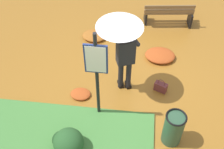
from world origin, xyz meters
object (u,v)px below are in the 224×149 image
Objects in this scene: info_sign_post at (96,68)px; handbag at (161,87)px; park_bench at (169,13)px; trash_bin at (173,128)px; person_with_umbrella at (122,38)px.

info_sign_post is 2.06m from handbag.
info_sign_post is at bearing 65.56° from park_bench.
park_bench is at bearing -93.74° from handbag.
trash_bin is at bearing 90.88° from park_bench.
person_with_umbrella is 0.89× the size of info_sign_post.
handbag is 2.56m from park_bench.
handbag is 0.44× the size of trash_bin.
trash_bin is at bearing 162.81° from info_sign_post.
info_sign_post is at bearing 30.85° from handbag.
trash_bin is (-1.17, 1.30, -1.13)m from person_with_umbrella.
info_sign_post is 3.83m from park_bench.
info_sign_post is (0.41, 0.81, -0.11)m from person_with_umbrella.
park_bench is at bearing -89.12° from trash_bin.
person_with_umbrella is 3.00m from park_bench.
trash_bin is at bearing 131.99° from person_with_umbrella.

